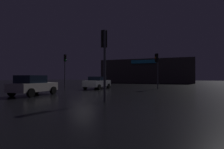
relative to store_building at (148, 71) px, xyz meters
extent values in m
plane|color=black|center=(0.59, -31.43, -2.79)|extent=(120.00, 120.00, 0.00)
cube|color=#4C4742|center=(0.00, 0.00, 0.00)|extent=(21.82, 8.93, 5.58)
cube|color=#33CCF2|center=(0.00, -4.61, 2.09)|extent=(5.74, 0.24, 0.80)
cylinder|color=#595B60|center=(6.78, -24.70, -0.69)|extent=(0.13, 0.13, 4.20)
cube|color=black|center=(6.67, -24.81, 0.91)|extent=(0.41, 0.41, 1.00)
sphere|color=black|center=(6.56, -24.93, 1.21)|extent=(0.20, 0.20, 0.20)
sphere|color=orange|center=(6.56, -24.93, 0.91)|extent=(0.20, 0.20, 0.20)
sphere|color=black|center=(6.56, -24.93, 0.61)|extent=(0.20, 0.20, 0.20)
cylinder|color=#595B60|center=(-6.06, -25.52, -0.50)|extent=(0.13, 0.13, 4.58)
cube|color=black|center=(-5.95, -25.63, 1.29)|extent=(0.41, 0.41, 0.99)
sphere|color=black|center=(-5.83, -25.73, 1.59)|extent=(0.20, 0.20, 0.20)
sphere|color=black|center=(-5.83, -25.73, 1.29)|extent=(0.20, 0.20, 0.20)
sphere|color=#19D13F|center=(-5.83, -25.73, 1.00)|extent=(0.20, 0.20, 0.20)
cylinder|color=#595B60|center=(5.95, -37.63, -0.66)|extent=(0.14, 0.14, 4.25)
cube|color=black|center=(5.84, -37.51, 0.95)|extent=(0.41, 0.41, 1.02)
sphere|color=black|center=(5.74, -37.39, 1.26)|extent=(0.20, 0.20, 0.20)
sphere|color=black|center=(5.74, -37.39, 0.95)|extent=(0.20, 0.20, 0.20)
sphere|color=#19D13F|center=(5.74, -37.39, 0.64)|extent=(0.20, 0.20, 0.20)
cube|color=#B7B7BF|center=(0.17, -27.53, -2.13)|extent=(1.83, 4.13, 0.70)
cube|color=black|center=(0.17, -27.53, -1.55)|extent=(1.61, 1.76, 0.46)
cylinder|color=black|center=(-0.73, -26.19, -2.49)|extent=(0.23, 0.61, 0.61)
cylinder|color=black|center=(1.02, -26.16, -2.49)|extent=(0.23, 0.61, 0.61)
cylinder|color=black|center=(-0.68, -28.90, -2.49)|extent=(0.23, 0.61, 0.61)
cylinder|color=black|center=(1.07, -28.86, -2.49)|extent=(0.23, 0.61, 0.61)
cube|color=silver|center=(-0.80, -36.46, -2.14)|extent=(1.97, 3.90, 0.65)
cube|color=black|center=(-0.78, -36.76, -1.52)|extent=(1.70, 1.98, 0.60)
cylinder|color=black|center=(-1.75, -35.25, -2.47)|extent=(0.25, 0.66, 0.65)
cylinder|color=black|center=(0.03, -35.16, -2.47)|extent=(0.25, 0.66, 0.65)
cylinder|color=black|center=(-1.62, -37.77, -2.47)|extent=(0.25, 0.66, 0.65)
cylinder|color=black|center=(0.15, -37.67, -2.47)|extent=(0.25, 0.66, 0.65)
camera|label=1|loc=(10.89, -48.02, -1.31)|focal=31.09mm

